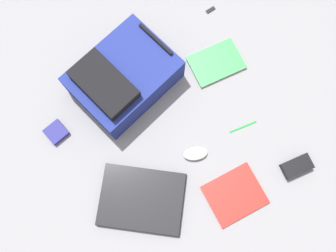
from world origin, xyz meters
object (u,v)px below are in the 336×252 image
at_px(backpack, 123,78).
at_px(computer_mouse, 195,153).
at_px(laptop, 142,199).
at_px(usb_stick, 211,10).
at_px(power_brick, 297,166).
at_px(book_red, 235,195).
at_px(pen_black, 243,127).
at_px(earbud_pouch, 56,132).
at_px(book_comic, 216,63).

xyz_separation_m(backpack, computer_mouse, (0.44, 0.13, -0.07)).
bearing_deg(backpack, laptop, -18.86).
bearing_deg(usb_stick, power_brick, -3.94).
distance_m(book_red, pen_black, 0.30).
bearing_deg(laptop, backpack, 161.14).
xyz_separation_m(laptop, earbud_pouch, (-0.44, -0.20, -0.00)).
height_order(book_comic, pen_black, book_comic).
bearing_deg(computer_mouse, laptop, -58.61).
distance_m(laptop, earbud_pouch, 0.48).
bearing_deg(power_brick, computer_mouse, -125.74).
relative_size(backpack, book_comic, 2.05).
xyz_separation_m(book_red, power_brick, (0.02, 0.30, 0.01)).
bearing_deg(book_comic, computer_mouse, -42.22).
xyz_separation_m(laptop, computer_mouse, (-0.06, 0.29, 0.00)).
xyz_separation_m(book_comic, usb_stick, (-0.25, 0.12, -0.00)).
distance_m(backpack, computer_mouse, 0.46).
height_order(earbud_pouch, usb_stick, earbud_pouch).
distance_m(pen_black, usb_stick, 0.60).
height_order(power_brick, pen_black, power_brick).
distance_m(computer_mouse, earbud_pouch, 0.62).
distance_m(book_red, usb_stick, 0.88).
xyz_separation_m(laptop, power_brick, (0.20, 0.65, 0.00)).
relative_size(laptop, computer_mouse, 4.16).
relative_size(backpack, usb_stick, 10.78).
distance_m(book_comic, earbud_pouch, 0.79).
bearing_deg(usb_stick, laptop, -47.94).
xyz_separation_m(computer_mouse, usb_stick, (-0.58, 0.41, -0.01)).
xyz_separation_m(power_brick, earbud_pouch, (-0.63, -0.85, -0.00)).
bearing_deg(computer_mouse, book_red, 34.54).
bearing_deg(laptop, pen_black, 96.81).
bearing_deg(pen_black, earbud_pouch, -116.61).
relative_size(book_comic, earbud_pouch, 2.93).
bearing_deg(book_red, book_comic, 157.19).
relative_size(laptop, usb_stick, 9.32).
xyz_separation_m(book_red, usb_stick, (-0.81, 0.35, -0.00)).
xyz_separation_m(earbud_pouch, usb_stick, (-0.20, 0.91, -0.01)).
height_order(pen_black, usb_stick, same).
height_order(backpack, computer_mouse, backpack).
relative_size(laptop, earbud_pouch, 5.19).
height_order(backpack, pen_black, backpack).
xyz_separation_m(power_brick, pen_black, (-0.26, -0.11, -0.01)).
bearing_deg(book_comic, power_brick, 5.88).
height_order(book_red, pen_black, book_red).
height_order(laptop, usb_stick, laptop).
relative_size(laptop, book_red, 1.86).
distance_m(book_red, power_brick, 0.30).
relative_size(book_red, pen_black, 1.79).
bearing_deg(usb_stick, pen_black, -16.07).
bearing_deg(backpack, book_red, 15.58).
bearing_deg(computer_mouse, pen_black, 110.78).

